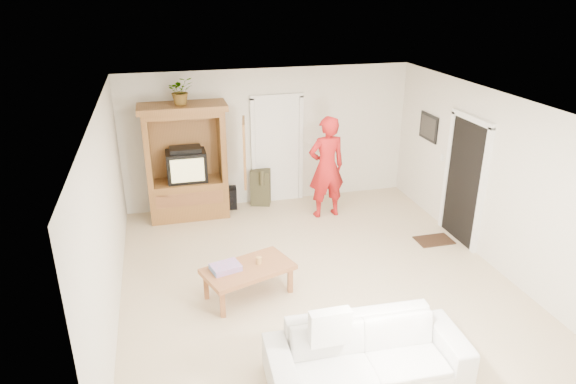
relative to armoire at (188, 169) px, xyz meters
name	(u,v)px	position (x,y,z in m)	size (l,w,h in m)	color
floor	(314,277)	(1.58, -2.66, -0.91)	(6.00, 6.00, 0.00)	tan
ceiling	(318,103)	(1.58, -2.66, 1.69)	(6.00, 6.00, 0.00)	white
wall_back	(269,137)	(1.58, 0.34, 0.39)	(5.50, 5.50, 0.00)	silver
wall_front	(420,328)	(1.58, -5.66, 0.39)	(5.50, 5.50, 0.00)	silver
wall_left	(107,217)	(-1.17, -2.66, 0.39)	(6.00, 6.00, 0.00)	silver
wall_right	(490,179)	(4.33, -2.66, 0.39)	(6.00, 6.00, 0.00)	silver
armoire	(188,169)	(0.00, 0.00, 0.00)	(1.82, 1.14, 2.10)	brown
door_back	(277,151)	(1.73, 0.31, 0.11)	(0.85, 0.05, 2.04)	white
doorway_right	(464,182)	(4.30, -2.06, 0.11)	(0.05, 0.90, 2.04)	black
framed_picture	(429,127)	(4.31, -0.76, 0.69)	(0.03, 0.60, 0.48)	black
doormat	(434,240)	(3.88, -2.06, -0.90)	(0.60, 0.40, 0.02)	#382316
plant	(181,91)	(-0.02, -0.03, 1.43)	(0.43, 0.37, 0.47)	#4C7238
man	(327,167)	(2.42, -0.61, 0.04)	(0.69, 0.45, 1.89)	#AB1617
sofa	(367,353)	(1.52, -4.76, -0.59)	(2.18, 0.85, 0.64)	silver
coffee_table	(248,271)	(0.56, -2.88, -0.52)	(1.35, 1.01, 0.45)	#A46438
towel	(226,267)	(0.26, -2.88, -0.42)	(0.38, 0.28, 0.08)	#F35182
candle	(259,260)	(0.73, -2.82, -0.41)	(0.08, 0.08, 0.10)	tan
backpack_black	(227,199)	(0.69, 0.10, -0.69)	(0.35, 0.21, 0.43)	black
backpack_olive	(261,187)	(1.36, 0.19, -0.56)	(0.37, 0.27, 0.70)	#47442B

